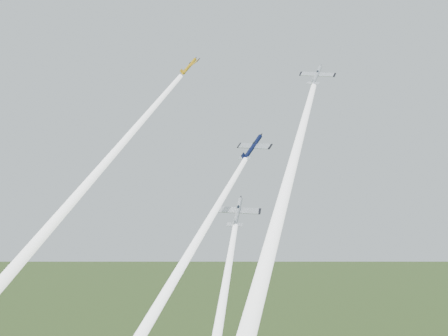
# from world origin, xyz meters

# --- Properties ---
(plane_yellow) EXTENTS (7.20, 7.09, 6.69)m
(plane_yellow) POSITION_xyz_m (-14.72, 0.57, 115.69)
(plane_yellow) COLOR gold
(smoke_trail_yellow) EXTENTS (18.67, 50.65, 60.49)m
(smoke_trail_yellow) POSITION_xyz_m (-23.05, -25.31, 83.92)
(smoke_trail_yellow) COLOR white
(plane_navy) EXTENTS (9.54, 7.12, 8.11)m
(plane_navy) POSITION_xyz_m (2.48, 0.02, 96.37)
(plane_navy) COLOR #0C1338
(smoke_trail_navy) EXTENTS (7.39, 49.88, 57.58)m
(smoke_trail_navy) POSITION_xyz_m (0.06, -25.81, 66.05)
(smoke_trail_navy) COLOR white
(plane_silver_right) EXTENTS (7.07, 6.69, 6.70)m
(plane_silver_right) POSITION_xyz_m (16.75, 0.26, 108.75)
(plane_silver_right) COLOR silver
(smoke_trail_silver_right) EXTENTS (12.22, 41.53, 48.42)m
(smoke_trail_silver_right) POSITION_xyz_m (21.74, -21.20, 83.01)
(smoke_trail_silver_right) COLOR white
(plane_silver_low) EXTENTS (10.29, 9.66, 7.74)m
(plane_silver_low) POSITION_xyz_m (2.95, -5.65, 83.58)
(plane_silver_low) COLOR #A4AAB1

